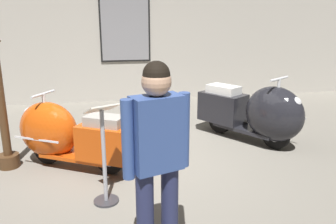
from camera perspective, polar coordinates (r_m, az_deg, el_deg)
The scene contains 6 objects.
ground_plane at distance 4.91m, azimuth -3.46°, elevation -8.41°, with size 60.00×60.00×0.00m, color slate.
showroom_back_wall at distance 8.40m, azimuth -7.07°, elevation 13.14°, with size 18.00×0.24×3.30m.
scooter_0 at distance 4.83m, azimuth -16.65°, elevation -3.58°, with size 1.68×1.23×1.02m.
scooter_1 at distance 5.67m, azimuth 14.56°, elevation -0.11°, with size 1.46×1.81×1.12m.
visitor_0 at distance 2.69m, azimuth -1.84°, elevation -6.71°, with size 0.55×0.35×1.69m.
info_stanchion at distance 3.81m, azimuth -10.53°, elevation -8.22°, with size 0.39×0.34×1.14m.
Camera 1 is at (-0.53, -4.45, 2.00)m, focal length 36.72 mm.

